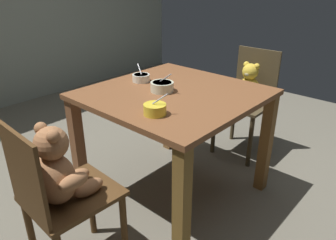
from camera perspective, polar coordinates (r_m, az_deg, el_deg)
ground_plane at (r=2.41m, az=0.91°, el=-12.62°), size 5.20×5.20×0.04m
dining_table at (r=2.09m, az=1.02°, el=1.66°), size 1.01×1.00×0.76m
teddy_chair_near_right at (r=2.77m, az=13.90°, el=4.72°), size 0.39×0.41×0.88m
teddy_chair_near_left at (r=1.60m, az=-18.60°, el=-10.07°), size 0.43×0.38×0.87m
porridge_bowl_cream_center at (r=2.04m, az=-1.05°, el=5.93°), size 0.15×0.16×0.13m
porridge_bowl_yellow_near_left at (r=1.70m, az=-2.32°, el=1.94°), size 0.12×0.12×0.12m
porridge_bowl_white_far_center at (r=2.24m, az=-4.77°, el=7.44°), size 0.12×0.12×0.11m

